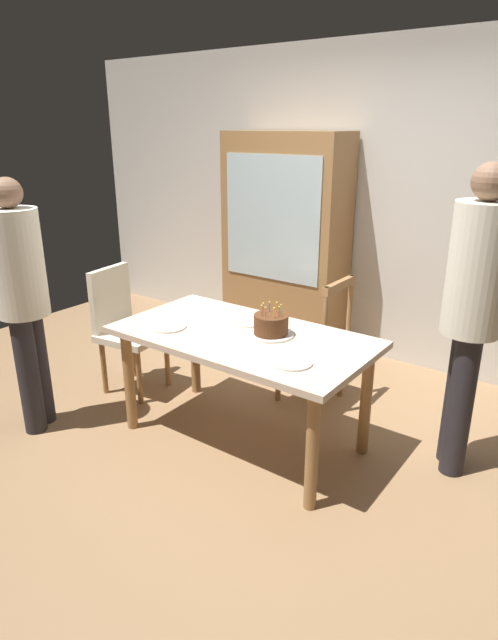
{
  "coord_description": "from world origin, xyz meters",
  "views": [
    {
      "loc": [
        1.84,
        -2.45,
        1.94
      ],
      "look_at": [
        0.05,
        0.0,
        0.84
      ],
      "focal_mm": 30.2,
      "sensor_mm": 36.0,
      "label": 1
    }
  ],
  "objects_px": {
    "plate_far_side": "(250,321)",
    "person_celebrant": "(22,293)",
    "person_guest": "(473,306)",
    "chair_spindle_back": "(315,343)",
    "plate_near_celebrant": "(169,327)",
    "birthday_cake": "(271,326)",
    "chair_upholstered": "(124,323)",
    "dining_table": "(242,348)",
    "china_cabinet": "(285,243)",
    "plate_near_guest": "(292,362)"
  },
  "relations": [
    {
      "from": "person_celebrant",
      "to": "china_cabinet",
      "type": "relative_size",
      "value": 0.87
    },
    {
      "from": "dining_table",
      "to": "chair_upholstered",
      "type": "height_order",
      "value": "chair_upholstered"
    },
    {
      "from": "plate_far_side",
      "to": "chair_spindle_back",
      "type": "bearing_deg",
      "value": 72.34
    },
    {
      "from": "person_celebrant",
      "to": "plate_far_side",
      "type": "bearing_deg",
      "value": 37.36
    },
    {
      "from": "birthday_cake",
      "to": "china_cabinet",
      "type": "xyz_separation_m",
      "value": [
        -0.85,
        1.48,
        0.15
      ]
    },
    {
      "from": "plate_near_celebrant",
      "to": "person_guest",
      "type": "bearing_deg",
      "value": 23.44
    },
    {
      "from": "chair_spindle_back",
      "to": "plate_near_celebrant",
      "type": "bearing_deg",
      "value": -119.65
    },
    {
      "from": "birthday_cake",
      "to": "chair_spindle_back",
      "type": "distance_m",
      "value": 0.75
    },
    {
      "from": "plate_near_celebrant",
      "to": "person_celebrant",
      "type": "xyz_separation_m",
      "value": [
        -0.79,
        -0.49,
        0.2
      ]
    },
    {
      "from": "plate_near_celebrant",
      "to": "person_guest",
      "type": "xyz_separation_m",
      "value": [
        1.62,
        0.7,
        0.27
      ]
    },
    {
      "from": "chair_upholstered",
      "to": "china_cabinet",
      "type": "bearing_deg",
      "value": 71.68
    },
    {
      "from": "dining_table",
      "to": "plate_near_guest",
      "type": "distance_m",
      "value": 0.52
    },
    {
      "from": "plate_near_guest",
      "to": "person_guest",
      "type": "height_order",
      "value": "person_guest"
    },
    {
      "from": "plate_far_side",
      "to": "plate_near_guest",
      "type": "xyz_separation_m",
      "value": [
        0.56,
        -0.38,
        0.0
      ]
    },
    {
      "from": "chair_spindle_back",
      "to": "person_guest",
      "type": "height_order",
      "value": "person_guest"
    },
    {
      "from": "chair_spindle_back",
      "to": "chair_upholstered",
      "type": "xyz_separation_m",
      "value": [
        -1.28,
        -0.67,
        0.07
      ]
    },
    {
      "from": "birthday_cake",
      "to": "person_celebrant",
      "type": "height_order",
      "value": "person_celebrant"
    },
    {
      "from": "chair_upholstered",
      "to": "person_guest",
      "type": "bearing_deg",
      "value": 10.43
    },
    {
      "from": "plate_near_celebrant",
      "to": "plate_near_guest",
      "type": "xyz_separation_m",
      "value": [
        0.92,
        0.0,
        0.0
      ]
    },
    {
      "from": "dining_table",
      "to": "plate_near_celebrant",
      "type": "height_order",
      "value": "plate_near_celebrant"
    },
    {
      "from": "chair_spindle_back",
      "to": "china_cabinet",
      "type": "height_order",
      "value": "china_cabinet"
    },
    {
      "from": "plate_near_celebrant",
      "to": "china_cabinet",
      "type": "distance_m",
      "value": 1.78
    },
    {
      "from": "plate_far_side",
      "to": "chair_upholstered",
      "type": "bearing_deg",
      "value": -173.95
    },
    {
      "from": "birthday_cake",
      "to": "chair_spindle_back",
      "type": "bearing_deg",
      "value": 94.99
    },
    {
      "from": "plate_far_side",
      "to": "person_celebrant",
      "type": "distance_m",
      "value": 1.45
    },
    {
      "from": "dining_table",
      "to": "birthday_cake",
      "type": "xyz_separation_m",
      "value": [
        0.16,
        0.08,
        0.16
      ]
    },
    {
      "from": "plate_near_guest",
      "to": "china_cabinet",
      "type": "height_order",
      "value": "china_cabinet"
    },
    {
      "from": "chair_spindle_back",
      "to": "person_guest",
      "type": "xyz_separation_m",
      "value": [
        1.09,
        -0.24,
        0.56
      ]
    },
    {
      "from": "plate_far_side",
      "to": "person_celebrant",
      "type": "height_order",
      "value": "person_celebrant"
    },
    {
      "from": "plate_near_celebrant",
      "to": "person_celebrant",
      "type": "height_order",
      "value": "person_celebrant"
    },
    {
      "from": "chair_upholstered",
      "to": "person_guest",
      "type": "height_order",
      "value": "person_guest"
    },
    {
      "from": "plate_far_side",
      "to": "chair_upholstered",
      "type": "xyz_separation_m",
      "value": [
        -1.1,
        -0.12,
        -0.21
      ]
    },
    {
      "from": "dining_table",
      "to": "plate_far_side",
      "type": "height_order",
      "value": "plate_far_side"
    },
    {
      "from": "plate_near_guest",
      "to": "chair_upholstered",
      "type": "bearing_deg",
      "value": 170.85
    },
    {
      "from": "birthday_cake",
      "to": "person_guest",
      "type": "xyz_separation_m",
      "value": [
        1.03,
        0.43,
        0.21
      ]
    },
    {
      "from": "person_celebrant",
      "to": "person_guest",
      "type": "bearing_deg",
      "value": 26.34
    },
    {
      "from": "chair_spindle_back",
      "to": "chair_upholstered",
      "type": "relative_size",
      "value": 1.0
    },
    {
      "from": "plate_near_celebrant",
      "to": "dining_table",
      "type": "bearing_deg",
      "value": 23.72
    },
    {
      "from": "dining_table",
      "to": "chair_upholstered",
      "type": "relative_size",
      "value": 1.68
    },
    {
      "from": "china_cabinet",
      "to": "chair_spindle_back",
      "type": "bearing_deg",
      "value": -45.72
    },
    {
      "from": "plate_near_celebrant",
      "to": "chair_spindle_back",
      "type": "bearing_deg",
      "value": 60.35
    },
    {
      "from": "person_celebrant",
      "to": "chair_spindle_back",
      "type": "bearing_deg",
      "value": 47.23
    },
    {
      "from": "plate_near_guest",
      "to": "person_celebrant",
      "type": "relative_size",
      "value": 0.13
    },
    {
      "from": "plate_far_side",
      "to": "person_guest",
      "type": "bearing_deg",
      "value": 14.17
    },
    {
      "from": "birthday_cake",
      "to": "chair_upholstered",
      "type": "bearing_deg",
      "value": -179.71
    },
    {
      "from": "dining_table",
      "to": "china_cabinet",
      "type": "xyz_separation_m",
      "value": [
        -0.69,
        1.56,
        0.31
      ]
    },
    {
      "from": "china_cabinet",
      "to": "plate_far_side",
      "type": "bearing_deg",
      "value": -65.79
    },
    {
      "from": "person_guest",
      "to": "chair_spindle_back",
      "type": "bearing_deg",
      "value": 167.81
    },
    {
      "from": "chair_spindle_back",
      "to": "chair_upholstered",
      "type": "distance_m",
      "value": 1.45
    },
    {
      "from": "plate_near_celebrant",
      "to": "chair_upholstered",
      "type": "bearing_deg",
      "value": 160.28
    }
  ]
}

